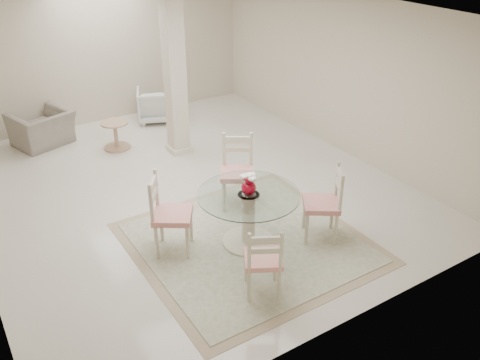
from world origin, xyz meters
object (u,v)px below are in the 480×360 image
column (175,78)px  dining_table (248,219)px  dining_chair_north (237,166)px  dining_chair_west (166,209)px  recliner_taupe (43,128)px  dining_chair_south (264,257)px  side_table (116,136)px  armchair_white (156,105)px  red_vase (249,184)px  dining_chair_east (327,198)px

column → dining_table: column is taller
dining_chair_north → dining_chair_west: 1.45m
recliner_taupe → dining_chair_south: bearing=82.2°
recliner_taupe → side_table: size_ratio=1.92×
armchair_white → red_vase: bearing=103.0°
column → dining_chair_south: bearing=-103.0°
column → side_table: (-0.91, 0.70, -1.11)m
dining_chair_west → recliner_taupe: dining_chair_west is taller
recliner_taupe → dining_table: bearing=89.0°
dining_chair_east → armchair_white: size_ratio=1.54×
dining_chair_south → recliner_taupe: size_ratio=1.05×
red_vase → side_table: bearing=96.1°
dining_table → red_vase: (0.00, -0.00, 0.50)m
dining_chair_west → red_vase: bearing=-81.0°
recliner_taupe → armchair_white: bearing=161.8°
recliner_taupe → side_table: recliner_taupe is taller
dining_table → recliner_taupe: bearing=107.6°
dining_chair_north → column: bearing=119.7°
dining_chair_west → armchair_white: (1.71, 4.22, -0.28)m
column → dining_chair_north: (-0.09, -2.12, -0.73)m
dining_chair_south → recliner_taupe: bearing=-50.7°
armchair_white → side_table: armchair_white is taller
column → dining_chair_north: column is taller
column → dining_chair_east: column is taller
column → dining_table: (-0.51, -3.05, -0.97)m
dining_chair_west → side_table: bearing=24.1°
dining_chair_south → recliner_taupe: (-1.05, 5.56, -0.22)m
dining_table → dining_chair_north: dining_chair_north is taller
dining_chair_east → recliner_taupe: dining_chair_east is taller
dining_chair_south → side_table: 4.70m
red_vase → recliner_taupe: (-1.47, 4.63, -0.56)m
dining_chair_east → dining_table: bearing=-80.2°
red_vase → dining_chair_east: dining_chair_east is taller
recliner_taupe → armchair_white: size_ratio=1.33×
dining_chair_east → armchair_white: 5.07m
dining_chair_north → dining_chair_west: (-1.35, -0.52, -0.01)m
dining_chair_west → dining_table: bearing=-81.0°
side_table → dining_table: bearing=-84.0°
column → dining_chair_east: 3.58m
dining_table → side_table: bearing=96.0°
armchair_white → dining_chair_east: bearing=114.2°
column → red_vase: 3.13m
dining_chair_east → dining_chair_south: dining_chair_east is taller
red_vase → dining_chair_west: (-0.94, 0.42, -0.27)m
red_vase → armchair_white: 4.74m
dining_chair_east → recliner_taupe: bearing=-120.6°
red_vase → side_table: size_ratio=0.55×
dining_chair_north → armchair_white: bearing=116.6°
dining_chair_north → dining_chair_south: bearing=-81.8°
dining_chair_east → dining_chair_north: size_ratio=0.96×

